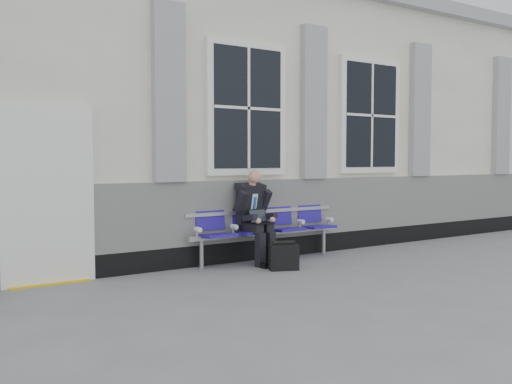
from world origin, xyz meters
TOP-DOWN VIEW (x-y plane):
  - ground at (0.00, 0.00)m, footprint 70.00×70.00m
  - station_building at (-0.02, 3.47)m, footprint 14.40×4.40m
  - bench at (-1.89, 1.32)m, footprint 2.60×0.47m
  - businessman at (-2.19, 1.19)m, footprint 0.54×0.73m
  - briefcase at (-2.12, 0.57)m, footprint 0.43×0.30m

SIDE VIEW (x-z plane):
  - ground at x=0.00m, z-range 0.00..0.00m
  - briefcase at x=-2.12m, z-range -0.02..0.39m
  - bench at x=-1.89m, z-range 0.10..1.01m
  - businessman at x=-2.19m, z-range 0.06..1.42m
  - station_building at x=-0.02m, z-range -0.02..4.47m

